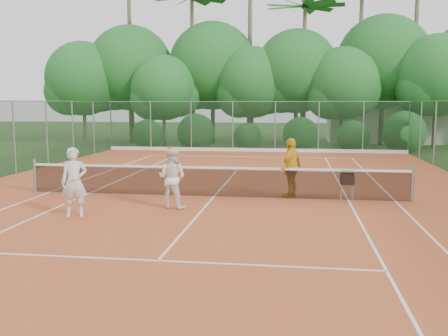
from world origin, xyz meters
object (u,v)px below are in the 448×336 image
at_px(player_white, 74,182).
at_px(player_center_grp, 172,178).
at_px(ball_hopper, 347,180).
at_px(player_yellow, 291,168).

height_order(player_white, player_center_grp, player_white).
bearing_deg(player_center_grp, ball_hopper, 16.88).
bearing_deg(player_yellow, player_white, -30.76).
bearing_deg(player_yellow, player_center_grp, -30.58).
relative_size(player_center_grp, ball_hopper, 2.02).
distance_m(player_yellow, ball_hopper, 1.75).
bearing_deg(ball_hopper, player_yellow, 146.35).
xyz_separation_m(player_white, player_center_grp, (2.24, 1.38, -0.04)).
relative_size(player_white, ball_hopper, 2.10).
bearing_deg(player_white, player_center_grp, 10.97).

